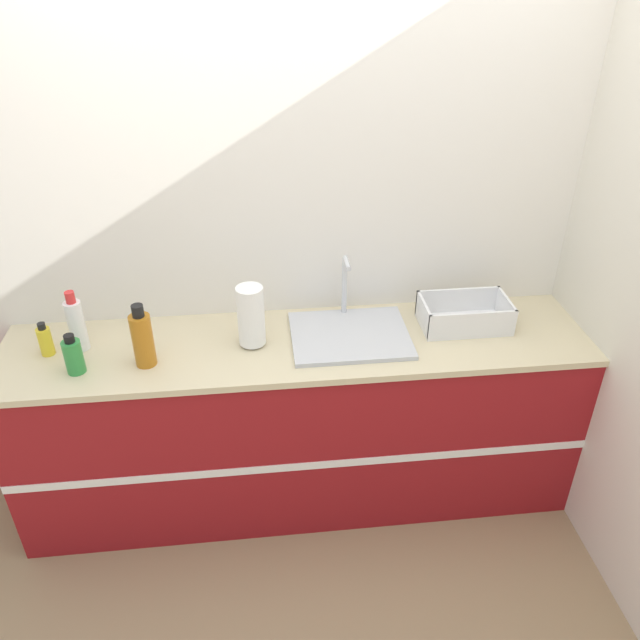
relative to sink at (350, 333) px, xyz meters
name	(u,v)px	position (x,y,z in m)	size (l,w,h in m)	color
ground_plane	(307,533)	(-0.23, -0.30, -0.92)	(12.00, 12.00, 0.00)	#937A56
wall_back	(291,229)	(-0.23, 0.29, 0.38)	(4.94, 0.06, 2.60)	silver
wall_right	(605,244)	(1.08, -0.02, 0.38)	(0.06, 2.56, 2.60)	beige
counter_cabinet	(300,421)	(-0.23, -0.02, -0.47)	(2.57, 0.58, 0.90)	maroon
sink	(350,333)	(0.00, 0.00, 0.00)	(0.51, 0.41, 0.31)	silver
paper_towel_roll	(251,316)	(-0.42, -0.02, 0.12)	(0.11, 0.11, 0.28)	#4C4C51
dish_rack	(464,317)	(0.52, 0.03, 0.03)	(0.39, 0.23, 0.13)	white
bottle_yellow	(45,340)	(-1.28, 0.01, 0.05)	(0.06, 0.06, 0.15)	yellow
bottle_amber	(143,339)	(-0.86, -0.11, 0.10)	(0.09, 0.09, 0.28)	#B26B19
bottle_green	(73,356)	(-1.13, -0.14, 0.06)	(0.07, 0.07, 0.17)	#2D8C3D
bottle_white_spray	(76,324)	(-1.15, 0.03, 0.10)	(0.07, 0.07, 0.27)	white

